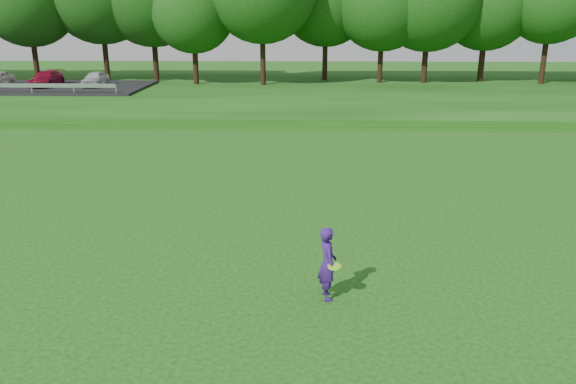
{
  "coord_description": "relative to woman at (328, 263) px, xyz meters",
  "views": [
    {
      "loc": [
        0.75,
        -12.55,
        6.24
      ],
      "look_at": [
        0.35,
        3.15,
        1.3
      ],
      "focal_mm": 35.0,
      "sensor_mm": 36.0,
      "label": 1
    }
  ],
  "objects": [
    {
      "name": "berm",
      "position": [
        -1.35,
        34.86,
        -0.57
      ],
      "size": [
        130.0,
        30.0,
        0.6
      ],
      "primitive_type": "cube",
      "color": "#14460D",
      "rests_on": "ground"
    },
    {
      "name": "ground",
      "position": [
        -1.35,
        0.86,
        -0.87
      ],
      "size": [
        140.0,
        140.0,
        0.0
      ],
      "primitive_type": "plane",
      "color": "#14460D",
      "rests_on": "ground"
    },
    {
      "name": "woman",
      "position": [
        0.0,
        0.0,
        0.0
      ],
      "size": [
        0.57,
        0.76,
        1.74
      ],
      "color": "#371971",
      "rests_on": "ground"
    },
    {
      "name": "walking_path",
      "position": [
        -1.35,
        20.86,
        -0.85
      ],
      "size": [
        130.0,
        1.6,
        0.04
      ],
      "primitive_type": "cube",
      "color": "gray",
      "rests_on": "ground"
    }
  ]
}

